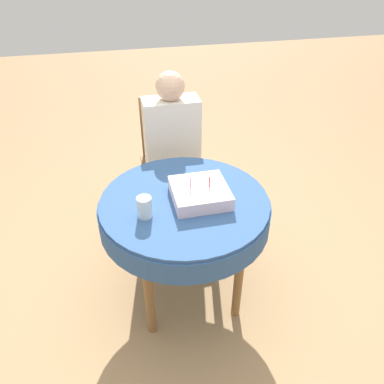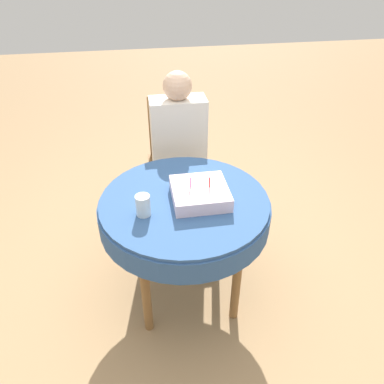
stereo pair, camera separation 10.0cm
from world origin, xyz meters
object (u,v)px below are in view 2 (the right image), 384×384
(birthday_cake, at_px, (200,193))
(drinking_glass, at_px, (143,205))
(chair, at_px, (178,156))
(person, at_px, (179,139))

(birthday_cake, xyz_separation_m, drinking_glass, (-0.30, -0.08, 0.02))
(chair, distance_m, birthday_cake, 0.88)
(drinking_glass, bearing_deg, chair, 72.50)
(person, xyz_separation_m, birthday_cake, (0.01, -0.75, 0.05))
(person, height_order, birthday_cake, person)
(person, distance_m, birthday_cake, 0.75)
(person, relative_size, birthday_cake, 3.96)
(birthday_cake, distance_m, drinking_glass, 0.32)
(chair, relative_size, birthday_cake, 3.19)
(drinking_glass, bearing_deg, birthday_cake, 15.29)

